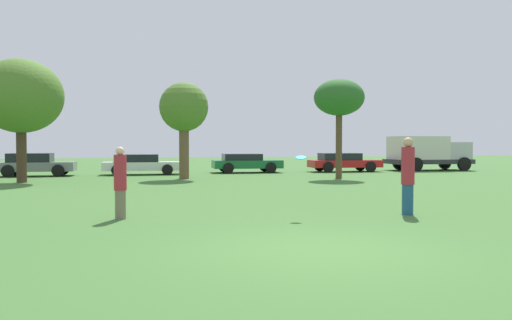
# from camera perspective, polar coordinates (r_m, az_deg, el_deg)

# --- Properties ---
(ground_plane) EXTENTS (120.00, 120.00, 0.00)m
(ground_plane) POSITION_cam_1_polar(r_m,az_deg,el_deg) (8.79, 6.85, -9.83)
(ground_plane) COLOR #3D6B2D
(person_thrower) EXTENTS (0.29, 0.29, 1.70)m
(person_thrower) POSITION_cam_1_polar(r_m,az_deg,el_deg) (12.51, -14.81, -2.40)
(person_thrower) COLOR #726651
(person_thrower) RESTS_ON ground
(person_catcher) EXTENTS (0.33, 0.33, 1.93)m
(person_catcher) POSITION_cam_1_polar(r_m,az_deg,el_deg) (13.37, 16.47, -1.60)
(person_catcher) COLOR navy
(person_catcher) RESTS_ON ground
(frisbee) EXTENTS (0.26, 0.25, 0.12)m
(frisbee) POSITION_cam_1_polar(r_m,az_deg,el_deg) (12.42, 4.99, 0.27)
(frisbee) COLOR #19B2D8
(tree_0) EXTENTS (3.78, 3.78, 5.65)m
(tree_0) POSITION_cam_1_polar(r_m,az_deg,el_deg) (25.98, -24.62, 6.40)
(tree_0) COLOR #473323
(tree_0) RESTS_ON ground
(tree_1) EXTENTS (2.49, 2.49, 4.89)m
(tree_1) POSITION_cam_1_polar(r_m,az_deg,el_deg) (26.43, -8.00, 5.63)
(tree_1) COLOR brown
(tree_1) RESTS_ON ground
(tree_2) EXTENTS (2.59, 2.59, 5.10)m
(tree_2) POSITION_cam_1_polar(r_m,az_deg,el_deg) (26.94, 9.19, 6.72)
(tree_2) COLOR brown
(tree_2) RESTS_ON ground
(parked_car_grey) EXTENTS (4.15, 1.98, 1.26)m
(parked_car_grey) POSITION_cam_1_polar(r_m,az_deg,el_deg) (30.78, -23.32, -0.41)
(parked_car_grey) COLOR slate
(parked_car_grey) RESTS_ON ground
(parked_car_white) EXTENTS (4.54, 2.10, 1.17)m
(parked_car_white) POSITION_cam_1_polar(r_m,az_deg,el_deg) (30.44, -12.64, -0.43)
(parked_car_white) COLOR silver
(parked_car_white) RESTS_ON ground
(parked_car_green) EXTENTS (4.31, 2.17, 1.16)m
(parked_car_green) POSITION_cam_1_polar(r_m,az_deg,el_deg) (31.80, -1.15, -0.27)
(parked_car_green) COLOR #196633
(parked_car_green) RESTS_ON ground
(parked_car_red) EXTENTS (4.61, 2.03, 1.19)m
(parked_car_red) POSITION_cam_1_polar(r_m,az_deg,el_deg) (33.28, 9.64, -0.19)
(parked_car_red) COLOR red
(parked_car_red) RESTS_ON ground
(delivery_truck_silver) EXTENTS (5.66, 2.75, 2.28)m
(delivery_truck_silver) POSITION_cam_1_polar(r_m,az_deg,el_deg) (36.43, 18.44, 0.90)
(delivery_truck_silver) COLOR #2D2D33
(delivery_truck_silver) RESTS_ON ground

